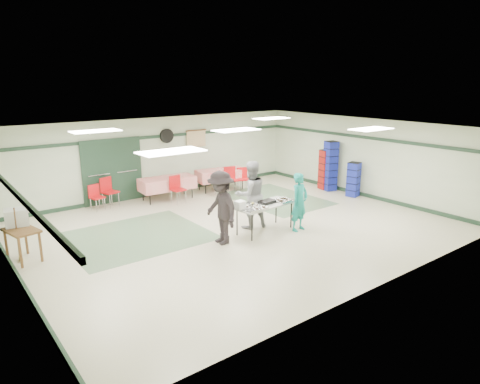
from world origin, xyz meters
TOP-DOWN VIEW (x-y plane):
  - floor at (0.00, 0.00)m, footprint 11.00×11.00m
  - ceiling at (0.00, 0.00)m, footprint 11.00×11.00m
  - wall_back at (0.00, 4.50)m, footprint 11.00×0.00m
  - wall_front at (0.00, -4.50)m, footprint 11.00×0.00m
  - wall_left at (-5.50, 0.00)m, footprint 0.00×9.00m
  - wall_right at (5.50, 0.00)m, footprint 0.00×9.00m
  - trim_back at (0.00, 4.47)m, footprint 11.00×0.06m
  - baseboard_back at (0.00, 4.47)m, footprint 11.00×0.06m
  - trim_left at (-5.47, 0.00)m, footprint 0.06×9.00m
  - baseboard_left at (-5.47, 0.00)m, footprint 0.06×9.00m
  - trim_right at (5.47, 0.00)m, footprint 0.06×9.00m
  - baseboard_right at (5.47, 0.00)m, footprint 0.06×9.00m
  - green_patch_a at (-2.50, 1.00)m, footprint 3.50×3.00m
  - green_patch_b at (2.80, 1.50)m, footprint 2.50×3.50m
  - double_door_left at (-2.20, 4.44)m, footprint 0.90×0.06m
  - double_door_right at (-1.25, 4.44)m, footprint 0.90×0.06m
  - door_frame at (-1.73, 4.42)m, footprint 2.00×0.03m
  - wall_fan at (0.30, 4.44)m, footprint 0.50×0.10m
  - scroll_banner at (1.50, 4.44)m, footprint 0.80×0.02m
  - serving_table at (0.40, -0.73)m, footprint 1.78×0.85m
  - sheet_tray_right at (1.02, -0.81)m, footprint 0.58×0.46m
  - sheet_tray_mid at (0.29, -0.57)m, footprint 0.58×0.46m
  - sheet_tray_left at (-0.11, -0.88)m, footprint 0.67×0.53m
  - baking_pan at (0.50, -0.69)m, footprint 0.46×0.31m
  - foam_box_stack at (-0.40, -0.69)m, footprint 0.26×0.24m
  - volunteer_teal at (1.20, -1.21)m, footprint 0.63×0.46m
  - volunteer_grey at (0.31, -0.24)m, footprint 1.01×0.85m
  - volunteer_dark at (-1.01, -0.72)m, footprint 0.78×1.24m
  - dining_table_a at (2.04, 3.67)m, footprint 1.88×1.08m
  - dining_table_b at (-0.16, 3.67)m, footprint 1.88×0.93m
  - chair_a at (2.08, 3.11)m, footprint 0.53×0.53m
  - chair_b at (1.59, 3.09)m, footprint 0.47×0.47m
  - chair_c at (2.62, 3.09)m, footprint 0.51×0.51m
  - chair_d at (-0.12, 3.11)m, footprint 0.46×0.46m
  - chair_loose_a at (-2.05, 4.09)m, footprint 0.55×0.55m
  - chair_loose_b at (-2.51, 3.94)m, footprint 0.45×0.45m
  - crate_stack_blue_a at (5.15, 1.15)m, footprint 0.49×0.49m
  - crate_stack_red at (5.15, 1.38)m, footprint 0.45×0.45m
  - crate_stack_blue_b at (5.15, 0.09)m, footprint 0.45×0.45m
  - printer_table at (-5.15, 1.10)m, footprint 0.73×0.95m
  - office_printer at (-5.15, 1.46)m, footprint 0.55×0.50m
  - broom at (-5.23, 1.19)m, footprint 0.05×0.20m

SIDE VIEW (x-z plane):
  - floor at x=0.00m, z-range 0.00..0.00m
  - green_patch_a at x=-2.50m, z-range 0.00..0.01m
  - green_patch_b at x=2.80m, z-range 0.00..0.01m
  - baseboard_back at x=0.00m, z-range 0.00..0.12m
  - baseboard_left at x=-5.47m, z-range 0.00..0.12m
  - baseboard_right at x=5.47m, z-range 0.00..0.12m
  - chair_b at x=1.59m, z-range 0.09..0.87m
  - chair_loose_b at x=-2.51m, z-range 0.09..0.89m
  - chair_c at x=2.62m, z-range 0.09..0.94m
  - chair_d at x=-0.12m, z-range 0.10..1.01m
  - dining_table_a at x=2.04m, z-range 0.19..0.95m
  - dining_table_b at x=-0.16m, z-range 0.19..0.95m
  - chair_a at x=2.08m, z-range 0.11..1.04m
  - chair_loose_a at x=-2.05m, z-range 0.11..1.05m
  - crate_stack_blue_b at x=5.15m, z-range 0.00..1.20m
  - printer_table at x=-5.15m, z-range 0.26..1.01m
  - broom at x=-5.23m, z-range 0.03..1.26m
  - serving_table at x=0.40m, z-range 0.33..1.09m
  - crate_stack_red at x=5.15m, z-range 0.00..1.47m
  - sheet_tray_right at x=1.02m, z-range 0.76..0.78m
  - sheet_tray_mid at x=0.29m, z-range 0.76..0.78m
  - sheet_tray_left at x=-0.11m, z-range 0.76..0.78m
  - volunteer_teal at x=1.20m, z-range 0.00..1.58m
  - baking_pan at x=0.50m, z-range 0.76..0.84m
  - foam_box_stack at x=-0.40m, z-range 0.76..0.98m
  - crate_stack_blue_a at x=5.15m, z-range 0.00..1.81m
  - volunteer_dark at x=-1.01m, z-range 0.00..1.84m
  - volunteer_grey at x=0.31m, z-range 0.00..1.86m
  - office_printer at x=-5.15m, z-range 0.75..1.13m
  - double_door_left at x=-2.20m, z-range 0.00..2.10m
  - double_door_right at x=-1.25m, z-range 0.00..2.10m
  - door_frame at x=-1.73m, z-range -0.02..2.12m
  - wall_back at x=0.00m, z-range -4.15..6.85m
  - wall_front at x=0.00m, z-range -4.15..6.85m
  - wall_left at x=-5.50m, z-range -3.15..5.85m
  - wall_right at x=5.50m, z-range -3.15..5.85m
  - scroll_banner at x=1.50m, z-range 1.55..2.15m
  - trim_back at x=0.00m, z-range 2.00..2.10m
  - trim_left at x=-5.47m, z-range 2.00..2.10m
  - trim_right at x=5.47m, z-range 2.00..2.10m
  - wall_fan at x=0.30m, z-range 1.80..2.30m
  - ceiling at x=0.00m, z-range 2.70..2.70m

